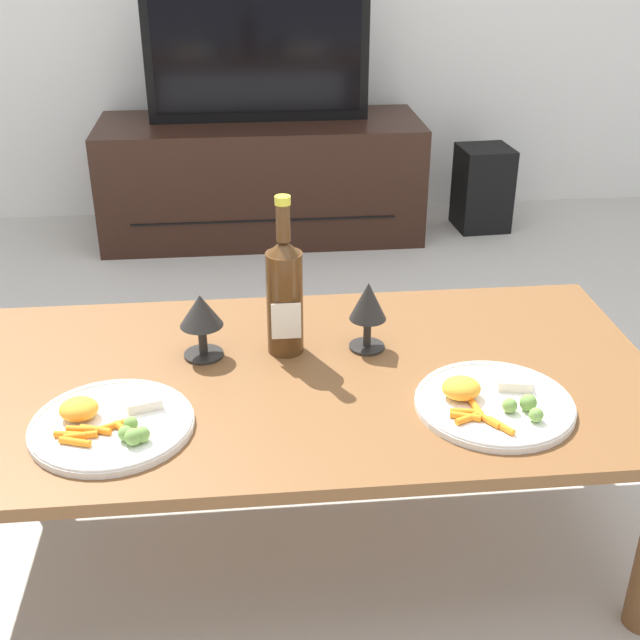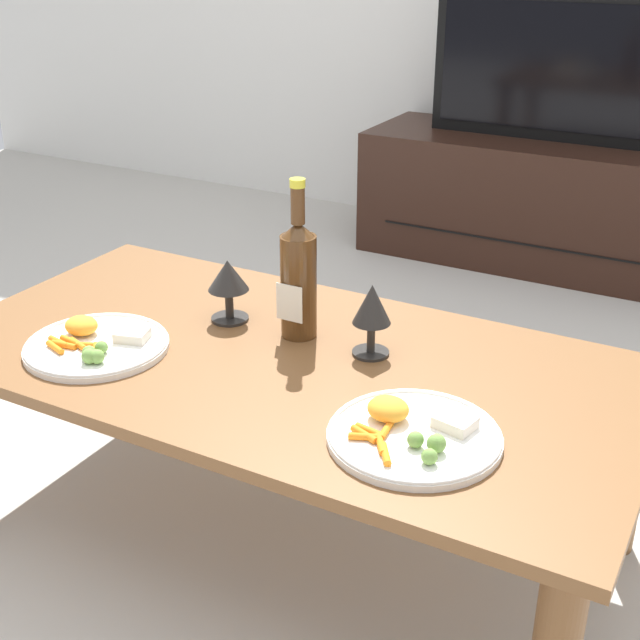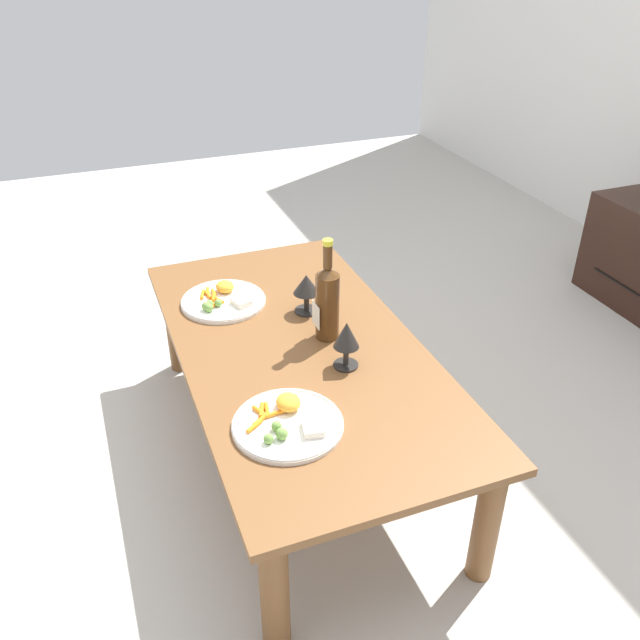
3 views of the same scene
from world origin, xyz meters
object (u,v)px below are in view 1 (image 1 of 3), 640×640
object	(u,v)px
tv_stand	(262,179)
dinner_plate_right	(493,402)
wine_bottle	(285,292)
dinner_plate_left	(111,423)
goblet_right	(368,305)
goblet_left	(201,315)
dining_table	(301,402)
tv_screen	(257,53)
floor_speaker	(483,188)

from	to	relation	value
tv_stand	dinner_plate_right	distance (m)	2.06
wine_bottle	dinner_plate_left	distance (m)	0.42
goblet_right	dinner_plate_left	world-z (taller)	goblet_right
tv_stand	wine_bottle	distance (m)	1.80
goblet_left	goblet_right	distance (m)	0.33
dining_table	wine_bottle	xyz separation A→B (m)	(-0.02, 0.10, 0.19)
goblet_right	dinner_plate_left	xyz separation A→B (m)	(-0.48, -0.24, -0.09)
dining_table	tv_screen	xyz separation A→B (m)	(-0.01, 1.87, 0.37)
tv_screen	dinner_plate_left	distance (m)	2.07
floor_speaker	wine_bottle	xyz separation A→B (m)	(-0.93, -1.75, 0.38)
wine_bottle	dinner_plate_right	bearing A→B (deg)	-34.86
floor_speaker	wine_bottle	distance (m)	2.02
dinner_plate_left	dinner_plate_right	size ratio (longest dim) A/B	0.99
goblet_left	tv_stand	bearing A→B (deg)	84.45
goblet_right	dining_table	bearing A→B (deg)	-147.48
dining_table	dinner_plate_right	bearing A→B (deg)	-24.20
dining_table	dinner_plate_right	xyz separation A→B (m)	(0.34, -0.15, 0.08)
dining_table	dinner_plate_right	world-z (taller)	dinner_plate_right
tv_screen	dinner_plate_left	xyz separation A→B (m)	(-0.33, -2.02, -0.29)
tv_stand	tv_screen	bearing A→B (deg)	-90.00
wine_bottle	goblet_left	bearing A→B (deg)	-177.54
goblet_left	goblet_right	bearing A→B (deg)	-0.00
dining_table	floor_speaker	xyz separation A→B (m)	(0.90, 1.85, -0.19)
tv_stand	goblet_right	xyz separation A→B (m)	(0.16, -1.78, 0.29)
tv_stand	dinner_plate_left	size ratio (longest dim) A/B	4.49
dinner_plate_left	tv_stand	bearing A→B (deg)	80.86
goblet_left	goblet_right	size ratio (longest dim) A/B	0.92
goblet_left	tv_screen	bearing A→B (deg)	84.45
floor_speaker	wine_bottle	bearing A→B (deg)	-121.62
wine_bottle	goblet_right	bearing A→B (deg)	-2.46
dinner_plate_left	dinner_plate_right	xyz separation A→B (m)	(0.68, 0.00, 0.00)
tv_stand	wine_bottle	world-z (taller)	wine_bottle
dining_table	floor_speaker	size ratio (longest dim) A/B	4.03
floor_speaker	dining_table	bearing A→B (deg)	-119.79
tv_screen	goblet_left	size ratio (longest dim) A/B	6.33
goblet_left	goblet_right	world-z (taller)	goblet_right
dinner_plate_left	dinner_plate_right	bearing A→B (deg)	0.08
dinner_plate_right	dinner_plate_left	bearing A→B (deg)	-179.92
tv_stand	goblet_right	world-z (taller)	goblet_right
tv_stand	goblet_left	distance (m)	1.81
tv_stand	wine_bottle	xyz separation A→B (m)	(-0.01, -1.77, 0.32)
dining_table	tv_stand	size ratio (longest dim) A/B	1.09
tv_screen	goblet_left	distance (m)	1.80
floor_speaker	dinner_plate_left	world-z (taller)	dinner_plate_left
tv_stand	dinner_plate_right	xyz separation A→B (m)	(0.35, -2.02, 0.20)
dinner_plate_right	tv_stand	bearing A→B (deg)	99.83
dining_table	floor_speaker	world-z (taller)	dining_table
tv_screen	goblet_left	bearing A→B (deg)	-95.55
dining_table	tv_stand	distance (m)	1.88
dining_table	dinner_plate_left	distance (m)	0.38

